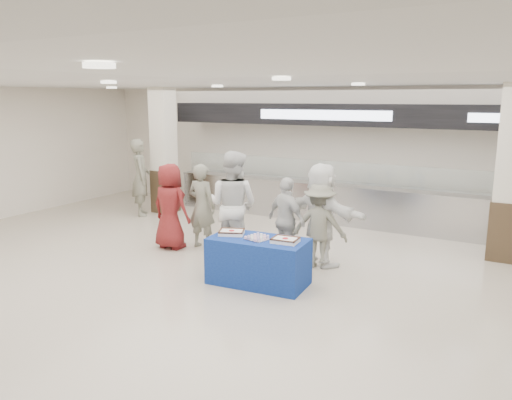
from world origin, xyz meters
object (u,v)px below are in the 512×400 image
Objects in this scene: display_table at (258,261)px; chef_short at (287,220)px; soldier_b at (319,225)px; civilian_maroon at (170,206)px; chef_tall at (233,205)px; sheet_cake_left at (232,232)px; civilian_white at (321,214)px; soldier_a at (202,206)px; cupcake_tray at (257,237)px; soldier_bg at (141,177)px; sheet_cake_right at (285,240)px.

chef_short is at bearing 90.37° from display_table.
display_table is 1.40m from soldier_b.
chef_short is (2.36, 0.37, -0.07)m from civilian_maroon.
civilian_maroon is 1.41m from chef_tall.
sheet_cake_left is at bearing 176.25° from display_table.
chef_short is at bearing -8.85° from soldier_b.
civilian_white is at bearing -142.55° from chef_short.
civilian_maroon is (-1.97, 0.85, 0.05)m from sheet_cake_left.
sheet_cake_left is 1.87m from soldier_a.
chef_short is 0.85× the size of civilian_white.
cupcake_tray is 0.20× the size of chef_tall.
soldier_b is at bearing 122.85° from civilian_white.
civilian_maroon reaches higher than cupcake_tray.
civilian_maroon reaches higher than soldier_b.
soldier_bg is at bearing -26.23° from soldier_a.
sheet_cake_left is 0.25× the size of soldier_bg.
civilian_maroon is (-2.93, 0.82, 0.05)m from sheet_cake_right.
display_table is at bearing 116.86° from chef_short.
civilian_white is at bearing 70.70° from cupcake_tray.
chef_tall reaches higher than soldier_a.
sheet_cake_left is 1.28m from chef_short.
chef_short reaches higher than sheet_cake_right.
chef_tall reaches higher than soldier_b.
sheet_cake_left is 0.29× the size of civilian_maroon.
sheet_cake_left reaches higher than display_table.
soldier_a is (-2.41, 1.16, 0.05)m from sheet_cake_right.
civilian_maroon is 0.87× the size of soldier_bg.
civilian_white is at bearing 54.50° from sheet_cake_left.
chef_short is at bearing -177.86° from soldier_a.
sheet_cake_right is at bearing 7.76° from cupcake_tray.
chef_short is (1.84, 0.04, -0.06)m from soldier_a.
chef_tall is at bearing 38.16° from chef_short.
civilian_white is (0.60, 0.16, 0.14)m from chef_short.
soldier_a is 1.11× the size of soldier_b.
soldier_b is at bearing 87.54° from sheet_cake_right.
display_table is at bearing 55.63° from soldier_b.
sheet_cake_right is 1.02× the size of cupcake_tray.
chef_short reaches higher than display_table.
chef_tall is (-1.53, 0.92, 0.21)m from sheet_cake_right.
chef_short is (-0.57, 1.20, -0.02)m from sheet_cake_right.
soldier_bg is at bearing 4.78° from chef_short.
cupcake_tray is at bearing 135.99° from chef_tall.
cupcake_tray is 1.39m from soldier_b.
sheet_cake_right is 1.80m from chef_tall.
sheet_cake_right is at bearing 75.66° from soldier_b.
sheet_cake_right is 1.23m from soldier_b.
sheet_cake_left is 1.19× the size of cupcake_tray.
chef_short is 0.80× the size of soldier_bg.
sheet_cake_left is 0.49m from cupcake_tray.
display_table is at bearing 163.42° from civilian_maroon.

